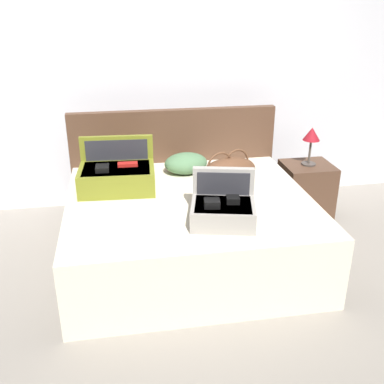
{
  "coord_description": "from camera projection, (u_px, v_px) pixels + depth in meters",
  "views": [
    {
      "loc": [
        -0.51,
        -2.66,
        1.93
      ],
      "look_at": [
        0.0,
        0.28,
        0.63
      ],
      "focal_mm": 42.29,
      "sensor_mm": 36.0,
      "label": 1
    }
  ],
  "objects": [
    {
      "name": "table_lamp",
      "position": [
        311.0,
        137.0,
        4.0
      ],
      "size": [
        0.15,
        0.15,
        0.35
      ],
      "color": "#3F3833",
      "rests_on": "nightstand"
    },
    {
      "name": "pillow_near_headboard",
      "position": [
        186.0,
        163.0,
        3.85
      ],
      "size": [
        0.41,
        0.33,
        0.17
      ],
      "primitive_type": "ellipsoid",
      "rotation": [
        0.0,
        0.0,
        0.14
      ],
      "color": "#4C724C",
      "rests_on": "bed"
    },
    {
      "name": "hard_case_medium",
      "position": [
        223.0,
        208.0,
        3.01
      ],
      "size": [
        0.49,
        0.46,
        0.33
      ],
      "rotation": [
        0.0,
        0.0,
        -0.23
      ],
      "color": "gray",
      "rests_on": "bed"
    },
    {
      "name": "bed",
      "position": [
        189.0,
        229.0,
        3.51
      ],
      "size": [
        1.82,
        1.63,
        0.53
      ],
      "primitive_type": "cube",
      "color": "beige",
      "rests_on": "ground"
    },
    {
      "name": "hard_case_large",
      "position": [
        117.0,
        175.0,
        3.52
      ],
      "size": [
        0.6,
        0.45,
        0.38
      ],
      "rotation": [
        0.0,
        0.0,
        -0.06
      ],
      "color": "olive",
      "rests_on": "bed"
    },
    {
      "name": "duffel_bag",
      "position": [
        228.0,
        173.0,
        3.53
      ],
      "size": [
        0.56,
        0.39,
        0.31
      ],
      "rotation": [
        0.0,
        0.0,
        0.34
      ],
      "color": "brown",
      "rests_on": "bed"
    },
    {
      "name": "nightstand",
      "position": [
        306.0,
        191.0,
        4.2
      ],
      "size": [
        0.44,
        0.4,
        0.52
      ],
      "primitive_type": "cube",
      "color": "#4C3323",
      "rests_on": "ground"
    },
    {
      "name": "headboard",
      "position": [
        174.0,
        163.0,
        4.19
      ],
      "size": [
        1.86,
        0.08,
        1.01
      ],
      "primitive_type": "cube",
      "color": "#4C3323",
      "rests_on": "ground"
    },
    {
      "name": "ground_plane",
      "position": [
        199.0,
        288.0,
        3.25
      ],
      "size": [
        12.0,
        12.0,
        0.0
      ],
      "primitive_type": "plane",
      "color": "gray"
    },
    {
      "name": "back_wall",
      "position": [
        167.0,
        69.0,
        4.23
      ],
      "size": [
        8.0,
        0.1,
        2.6
      ],
      "primitive_type": "cube",
      "color": "silver",
      "rests_on": "ground"
    }
  ]
}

